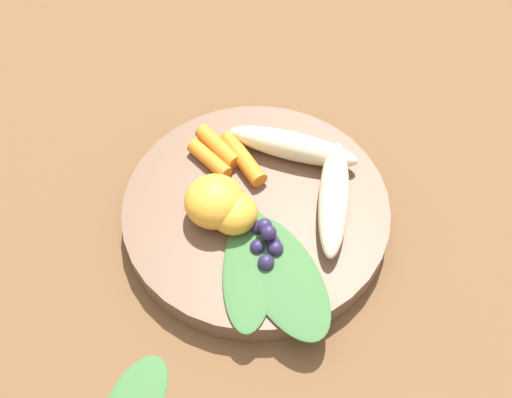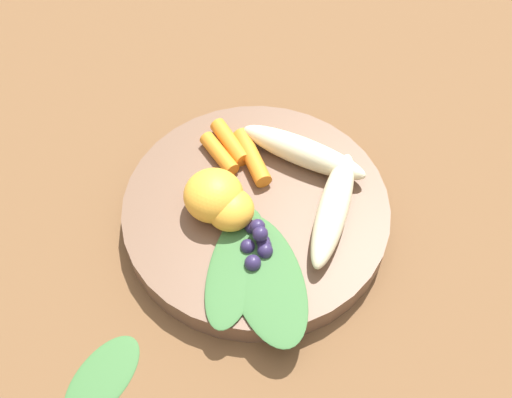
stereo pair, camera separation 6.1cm
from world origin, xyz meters
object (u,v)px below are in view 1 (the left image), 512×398
banana_peeled_left (293,146)px  banana_peeled_right (334,197)px  bowl (256,213)px  orange_segment_near (234,213)px

banana_peeled_left → banana_peeled_right: bearing=137.8°
bowl → orange_segment_near: (-0.02, 0.01, 0.03)m
bowl → banana_peeled_right: bearing=-74.9°
bowl → orange_segment_near: 0.04m
banana_peeled_right → banana_peeled_left: bearing=37.1°
bowl → banana_peeled_left: 0.08m
bowl → banana_peeled_left: (0.07, -0.02, 0.03)m
banana_peeled_left → orange_segment_near: size_ratio=2.98×
banana_peeled_left → bowl: bearing=76.3°
banana_peeled_right → orange_segment_near: size_ratio=2.98×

